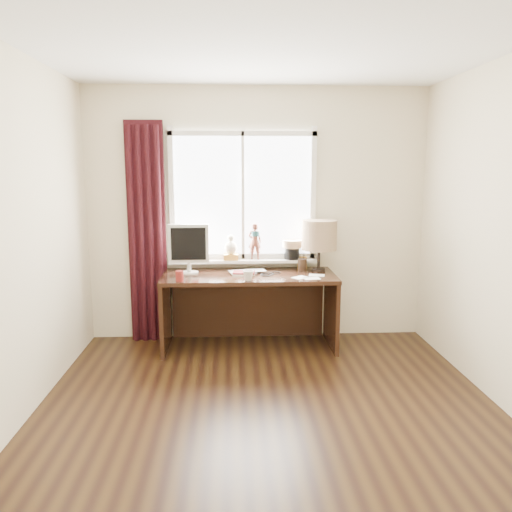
{
  "coord_description": "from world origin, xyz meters",
  "views": [
    {
      "loc": [
        -0.27,
        -3.18,
        1.78
      ],
      "look_at": [
        -0.05,
        1.25,
        1.0
      ],
      "focal_mm": 35.0,
      "sensor_mm": 36.0,
      "label": 1
    }
  ],
  "objects": [
    {
      "name": "red_cup",
      "position": [
        -0.75,
        1.36,
        0.8
      ],
      "size": [
        0.07,
        0.07,
        0.1
      ],
      "primitive_type": "cylinder",
      "color": "maroon",
      "rests_on": "desk"
    },
    {
      "name": "desk",
      "position": [
        -0.1,
        1.73,
        0.51
      ],
      "size": [
        1.7,
        0.7,
        0.75
      ],
      "color": "#321A0F",
      "rests_on": "floor"
    },
    {
      "name": "laptop",
      "position": [
        -0.11,
        1.68,
        0.76
      ],
      "size": [
        0.41,
        0.31,
        0.03
      ],
      "primitive_type": "imported",
      "rotation": [
        0.0,
        0.0,
        0.24
      ],
      "color": "silver",
      "rests_on": "desk"
    },
    {
      "name": "window",
      "position": [
        -0.14,
        1.95,
        1.31
      ],
      "size": [
        1.52,
        0.2,
        1.4
      ],
      "color": "white",
      "rests_on": "ground"
    },
    {
      "name": "mug",
      "position": [
        -0.12,
        1.36,
        0.8
      ],
      "size": [
        0.13,
        0.12,
        0.1
      ],
      "primitive_type": "imported",
      "rotation": [
        0.0,
        0.0,
        0.29
      ],
      "color": "white",
      "rests_on": "desk"
    },
    {
      "name": "curtain",
      "position": [
        -1.13,
        1.91,
        1.12
      ],
      "size": [
        0.38,
        0.09,
        2.25
      ],
      "color": "black",
      "rests_on": "floor"
    },
    {
      "name": "loose_papers",
      "position": [
        0.48,
        1.47,
        0.75
      ],
      "size": [
        0.35,
        0.27,
        0.0
      ],
      "color": "white",
      "rests_on": "desk"
    },
    {
      "name": "floor",
      "position": [
        0.0,
        0.0,
        0.0
      ],
      "size": [
        3.5,
        4.0,
        0.0
      ],
      "primitive_type": "cube",
      "color": "#33200D",
      "rests_on": "ground"
    },
    {
      "name": "notebook_stack",
      "position": [
        -0.16,
        1.61,
        0.77
      ],
      "size": [
        0.24,
        0.18,
        0.03
      ],
      "color": "beige",
      "rests_on": "desk"
    },
    {
      "name": "wall_front",
      "position": [
        0.0,
        -2.0,
        1.3
      ],
      "size": [
        3.5,
        0.0,
        2.6
      ],
      "primitive_type": "cube",
      "rotation": [
        1.57,
        0.0,
        0.0
      ],
      "color": "beige",
      "rests_on": "ground"
    },
    {
      "name": "icon_frame",
      "position": [
        0.46,
        1.88,
        0.81
      ],
      "size": [
        0.1,
        0.03,
        0.13
      ],
      "color": "gold",
      "rests_on": "desk"
    },
    {
      "name": "desk_cables",
      "position": [
        0.1,
        1.61,
        0.75
      ],
      "size": [
        0.24,
        0.23,
        0.01
      ],
      "color": "black",
      "rests_on": "desk"
    },
    {
      "name": "brush_holder",
      "position": [
        0.45,
        1.79,
        0.81
      ],
      "size": [
        0.09,
        0.09,
        0.25
      ],
      "color": "black",
      "rests_on": "desk"
    },
    {
      "name": "wall_back",
      "position": [
        0.0,
        2.0,
        1.3
      ],
      "size": [
        3.5,
        0.0,
        2.6
      ],
      "primitive_type": "cube",
      "rotation": [
        1.57,
        0.0,
        0.0
      ],
      "color": "beige",
      "rests_on": "ground"
    },
    {
      "name": "monitor",
      "position": [
        -0.69,
        1.7,
        1.03
      ],
      "size": [
        0.4,
        0.18,
        0.49
      ],
      "color": "beige",
      "rests_on": "desk"
    },
    {
      "name": "ceiling",
      "position": [
        0.0,
        0.0,
        2.6
      ],
      "size": [
        3.5,
        4.0,
        0.0
      ],
      "primitive_type": "cube",
      "color": "white",
      "rests_on": "wall_back"
    },
    {
      "name": "table_lamp",
      "position": [
        0.61,
        1.75,
        1.11
      ],
      "size": [
        0.35,
        0.35,
        0.52
      ],
      "color": "black",
      "rests_on": "desk"
    }
  ]
}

